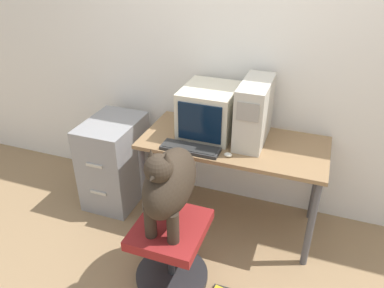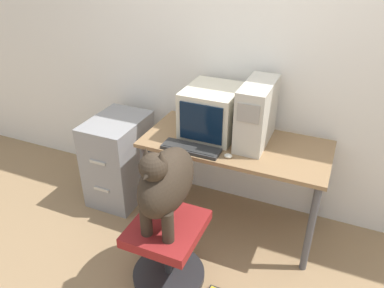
% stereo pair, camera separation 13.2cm
% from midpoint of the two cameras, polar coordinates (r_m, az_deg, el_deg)
% --- Properties ---
extents(ground_plane, '(12.00, 12.00, 0.00)m').
position_cam_midpoint_polar(ground_plane, '(3.01, 5.19, -15.35)').
color(ground_plane, '#937551').
extents(wall_back, '(8.00, 0.05, 2.60)m').
position_cam_midpoint_polar(wall_back, '(2.94, 10.95, 12.83)').
color(wall_back, white).
rests_on(wall_back, ground_plane).
extents(desk, '(1.38, 0.64, 0.76)m').
position_cam_midpoint_polar(desk, '(2.85, 7.89, -1.47)').
color(desk, olive).
rests_on(desk, ground_plane).
extents(crt_monitor, '(0.39, 0.46, 0.37)m').
position_cam_midpoint_polar(crt_monitor, '(2.84, 4.41, 4.99)').
color(crt_monitor, beige).
rests_on(crt_monitor, desk).
extents(pc_tower, '(0.20, 0.49, 0.46)m').
position_cam_midpoint_polar(pc_tower, '(2.73, 11.19, 4.58)').
color(pc_tower, beige).
rests_on(pc_tower, desk).
extents(keyboard, '(0.43, 0.14, 0.03)m').
position_cam_midpoint_polar(keyboard, '(2.67, 1.27, -0.70)').
color(keyboard, '#2D2D2D').
rests_on(keyboard, desk).
extents(computer_mouse, '(0.06, 0.05, 0.03)m').
position_cam_midpoint_polar(computer_mouse, '(2.60, 6.98, -1.83)').
color(computer_mouse, beige).
rests_on(computer_mouse, desk).
extents(office_chair, '(0.50, 0.50, 0.48)m').
position_cam_midpoint_polar(office_chair, '(2.61, -2.23, -15.50)').
color(office_chair, '#262628').
rests_on(office_chair, ground_plane).
extents(dog, '(0.27, 0.55, 0.62)m').
position_cam_midpoint_polar(dog, '(2.28, -2.40, -5.87)').
color(dog, '#33281E').
rests_on(dog, office_chair).
extents(filing_cabinet, '(0.42, 0.59, 0.76)m').
position_cam_midpoint_polar(filing_cabinet, '(3.34, -9.89, -2.28)').
color(filing_cabinet, gray).
rests_on(filing_cabinet, ground_plane).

